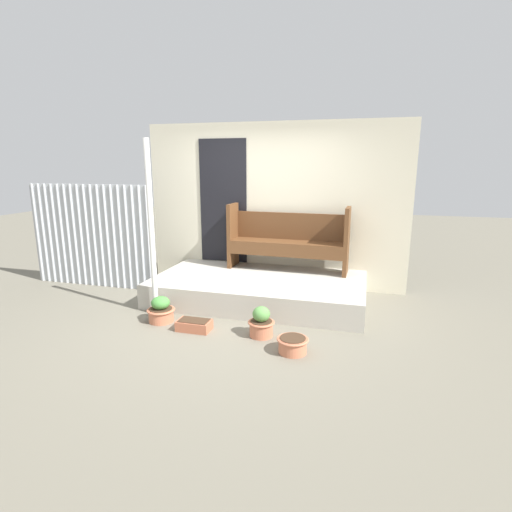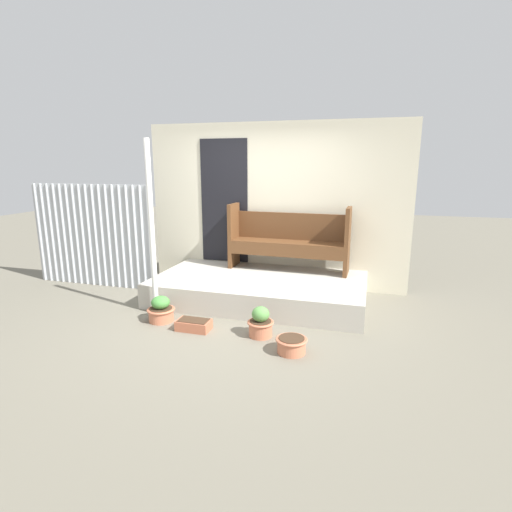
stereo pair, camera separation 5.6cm
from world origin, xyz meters
TOP-DOWN VIEW (x-y plane):
  - ground_plane at (0.00, 0.00)m, footprint 24.00×24.00m
  - porch_slab at (0.15, 0.82)m, footprint 3.02×1.64m
  - house_wall at (0.11, 1.67)m, footprint 4.22×0.08m
  - fence_corrugated at (-2.66, 0.82)m, footprint 2.21×0.05m
  - support_post at (-1.04, -0.08)m, footprint 0.07×0.07m
  - bench at (0.45, 1.39)m, footprint 1.85×0.45m
  - flower_pot_left at (-0.85, -0.29)m, footprint 0.36×0.36m
  - flower_pot_middle at (0.49, -0.38)m, footprint 0.31×0.31m
  - flower_pot_right at (0.92, -0.70)m, footprint 0.34×0.34m
  - planter_box_rect at (-0.33, -0.44)m, footprint 0.41×0.23m

SIDE VIEW (x-z plane):
  - ground_plane at x=0.00m, z-range 0.00..0.00m
  - planter_box_rect at x=-0.33m, z-range 0.00..0.13m
  - flower_pot_right at x=0.92m, z-range 0.01..0.18m
  - flower_pot_left at x=-0.85m, z-range -0.02..0.31m
  - flower_pot_middle at x=0.49m, z-range -0.02..0.34m
  - porch_slab at x=0.15m, z-range 0.00..0.34m
  - fence_corrugated at x=-2.66m, z-range 0.00..1.65m
  - bench at x=0.45m, z-range 0.36..1.36m
  - support_post at x=-1.04m, z-range 0.00..2.27m
  - house_wall at x=0.11m, z-range 0.00..2.60m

